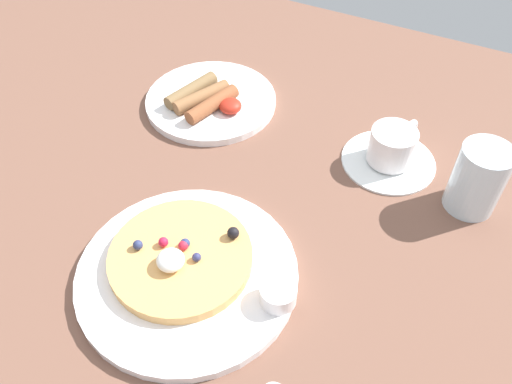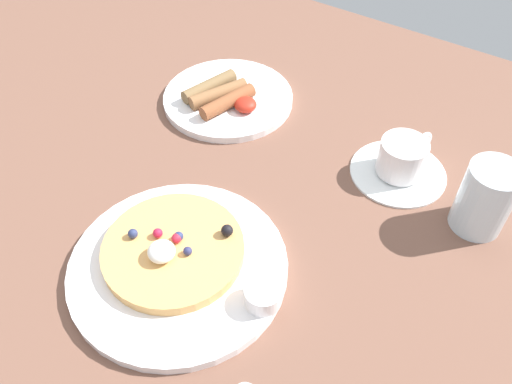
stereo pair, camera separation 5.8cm
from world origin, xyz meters
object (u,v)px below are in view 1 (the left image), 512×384
object	(u,v)px
breakfast_plate	(211,101)
coffee_saucer	(388,161)
coffee_cup	(393,145)
water_glass	(478,179)
syrup_ramekin	(278,294)
pancake_plate	(188,274)

from	to	relation	value
breakfast_plate	coffee_saucer	size ratio (longest dim) A/B	1.56
coffee_cup	water_glass	bearing A→B (deg)	-15.20
syrup_ramekin	water_glass	world-z (taller)	water_glass
coffee_cup	water_glass	xyz separation A→B (cm)	(12.84, -3.49, 1.66)
breakfast_plate	coffee_cup	size ratio (longest dim) A/B	2.32
breakfast_plate	water_glass	distance (cm)	45.51
pancake_plate	coffee_cup	world-z (taller)	coffee_cup
syrup_ramekin	coffee_saucer	size ratio (longest dim) A/B	0.31
syrup_ramekin	coffee_cup	bearing A→B (deg)	81.62
water_glass	coffee_cup	bearing A→B (deg)	164.80
coffee_cup	breakfast_plate	bearing A→B (deg)	179.74
breakfast_plate	pancake_plate	bearing A→B (deg)	-64.58
syrup_ramekin	breakfast_plate	distance (cm)	41.88
coffee_saucer	coffee_cup	world-z (taller)	coffee_cup
breakfast_plate	coffee_cup	bearing A→B (deg)	-0.26
breakfast_plate	coffee_cup	distance (cm)	32.42
pancake_plate	water_glass	bearing A→B (deg)	44.52
syrup_ramekin	breakfast_plate	size ratio (longest dim) A/B	0.20
syrup_ramekin	coffee_saucer	distance (cm)	31.44
pancake_plate	breakfast_plate	distance (cm)	36.23
coffee_saucer	coffee_cup	distance (cm)	3.20
breakfast_plate	coffee_saucer	xyz separation A→B (cm)	(32.23, -0.32, -0.28)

